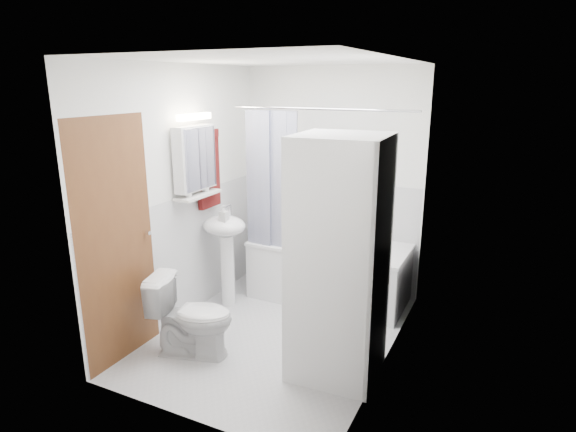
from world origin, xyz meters
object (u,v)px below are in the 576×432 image
at_px(sink, 225,240).
at_px(toilet, 192,317).
at_px(washer_dryer, 339,259).
at_px(bathtub, 329,268).

bearing_deg(sink, toilet, -74.43).
relative_size(sink, washer_dryer, 0.55).
bearing_deg(bathtub, toilet, -112.74).
bearing_deg(toilet, sink, -0.31).
height_order(sink, toilet, sink).
bearing_deg(washer_dryer, sink, 153.42).
xyz_separation_m(bathtub, sink, (-0.90, -0.59, 0.36)).
distance_m(sink, washer_dryer, 1.58).
relative_size(sink, toilet, 1.49).
bearing_deg(bathtub, washer_dryer, -66.31).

